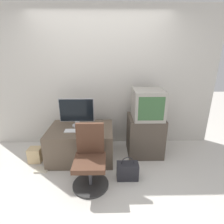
{
  "coord_description": "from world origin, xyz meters",
  "views": [
    {
      "loc": [
        0.14,
        -2.01,
        1.82
      ],
      "look_at": [
        0.2,
        0.85,
        0.82
      ],
      "focal_mm": 28.0,
      "sensor_mm": 36.0,
      "label": 1
    }
  ],
  "objects_px": {
    "mouse": "(92,131)",
    "cardboard_box_lower": "(35,155)",
    "handbag": "(127,171)",
    "book": "(42,170)",
    "keyboard": "(76,131)",
    "crt_tv": "(148,104)",
    "main_monitor": "(77,112)",
    "office_chair": "(90,161)"
  },
  "relations": [
    {
      "from": "keyboard",
      "to": "cardboard_box_lower",
      "type": "xyz_separation_m",
      "value": [
        -0.73,
        -0.01,
        -0.45
      ]
    },
    {
      "from": "crt_tv",
      "to": "cardboard_box_lower",
      "type": "xyz_separation_m",
      "value": [
        -1.94,
        -0.22,
        -0.84
      ]
    },
    {
      "from": "mouse",
      "to": "book",
      "type": "relative_size",
      "value": 0.32
    },
    {
      "from": "main_monitor",
      "to": "book",
      "type": "relative_size",
      "value": 2.91
    },
    {
      "from": "handbag",
      "to": "book",
      "type": "xyz_separation_m",
      "value": [
        -1.37,
        0.21,
        -0.12
      ]
    },
    {
      "from": "cardboard_box_lower",
      "to": "book",
      "type": "xyz_separation_m",
      "value": [
        0.18,
        -0.26,
        -0.11
      ]
    },
    {
      "from": "handbag",
      "to": "book",
      "type": "bearing_deg",
      "value": 171.22
    },
    {
      "from": "cardboard_box_lower",
      "to": "book",
      "type": "relative_size",
      "value": 1.23
    },
    {
      "from": "main_monitor",
      "to": "crt_tv",
      "type": "relative_size",
      "value": 1.09
    },
    {
      "from": "main_monitor",
      "to": "office_chair",
      "type": "height_order",
      "value": "main_monitor"
    },
    {
      "from": "main_monitor",
      "to": "office_chair",
      "type": "distance_m",
      "value": 0.95
    },
    {
      "from": "crt_tv",
      "to": "handbag",
      "type": "height_order",
      "value": "crt_tv"
    },
    {
      "from": "office_chair",
      "to": "handbag",
      "type": "distance_m",
      "value": 0.59
    },
    {
      "from": "keyboard",
      "to": "cardboard_box_lower",
      "type": "relative_size",
      "value": 1.46
    },
    {
      "from": "handbag",
      "to": "book",
      "type": "height_order",
      "value": "handbag"
    },
    {
      "from": "main_monitor",
      "to": "mouse",
      "type": "distance_m",
      "value": 0.44
    },
    {
      "from": "crt_tv",
      "to": "cardboard_box_lower",
      "type": "bearing_deg",
      "value": -173.57
    },
    {
      "from": "main_monitor",
      "to": "office_chair",
      "type": "xyz_separation_m",
      "value": [
        0.29,
        -0.78,
        -0.46
      ]
    },
    {
      "from": "mouse",
      "to": "main_monitor",
      "type": "bearing_deg",
      "value": 138.87
    },
    {
      "from": "mouse",
      "to": "crt_tv",
      "type": "height_order",
      "value": "crt_tv"
    },
    {
      "from": "office_chair",
      "to": "cardboard_box_lower",
      "type": "xyz_separation_m",
      "value": [
        -1.01,
        0.55,
        -0.24
      ]
    },
    {
      "from": "keyboard",
      "to": "book",
      "type": "bearing_deg",
      "value": -154.46
    },
    {
      "from": "mouse",
      "to": "book",
      "type": "xyz_separation_m",
      "value": [
        -0.81,
        -0.25,
        -0.57
      ]
    },
    {
      "from": "keyboard",
      "to": "handbag",
      "type": "height_order",
      "value": "keyboard"
    },
    {
      "from": "mouse",
      "to": "crt_tv",
      "type": "xyz_separation_m",
      "value": [
        0.95,
        0.23,
        0.39
      ]
    },
    {
      "from": "mouse",
      "to": "keyboard",
      "type": "bearing_deg",
      "value": 177.16
    },
    {
      "from": "crt_tv",
      "to": "handbag",
      "type": "relative_size",
      "value": 1.49
    },
    {
      "from": "crt_tv",
      "to": "book",
      "type": "distance_m",
      "value": 2.06
    },
    {
      "from": "book",
      "to": "handbag",
      "type": "bearing_deg",
      "value": -8.78
    },
    {
      "from": "mouse",
      "to": "crt_tv",
      "type": "relative_size",
      "value": 0.12
    },
    {
      "from": "office_chair",
      "to": "mouse",
      "type": "bearing_deg",
      "value": 92.02
    },
    {
      "from": "crt_tv",
      "to": "keyboard",
      "type": "bearing_deg",
      "value": -170.04
    },
    {
      "from": "crt_tv",
      "to": "main_monitor",
      "type": "bearing_deg",
      "value": 179.54
    },
    {
      "from": "mouse",
      "to": "cardboard_box_lower",
      "type": "distance_m",
      "value": 1.09
    },
    {
      "from": "keyboard",
      "to": "cardboard_box_lower",
      "type": "distance_m",
      "value": 0.86
    },
    {
      "from": "keyboard",
      "to": "mouse",
      "type": "bearing_deg",
      "value": -2.84
    },
    {
      "from": "mouse",
      "to": "office_chair",
      "type": "bearing_deg",
      "value": -87.98
    },
    {
      "from": "crt_tv",
      "to": "cardboard_box_lower",
      "type": "height_order",
      "value": "crt_tv"
    },
    {
      "from": "handbag",
      "to": "mouse",
      "type": "bearing_deg",
      "value": 140.54
    },
    {
      "from": "mouse",
      "to": "handbag",
      "type": "relative_size",
      "value": 0.18
    },
    {
      "from": "office_chair",
      "to": "keyboard",
      "type": "bearing_deg",
      "value": 116.85
    },
    {
      "from": "keyboard",
      "to": "mouse",
      "type": "xyz_separation_m",
      "value": [
        0.26,
        -0.01,
        0.01
      ]
    }
  ]
}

